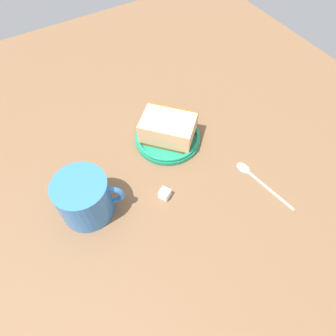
{
  "coord_description": "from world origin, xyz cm",
  "views": [
    {
      "loc": [
        15.55,
        33.44,
        49.94
      ],
      "look_at": [
        -1.28,
        5.4,
        3.0
      ],
      "focal_mm": 32.41,
      "sensor_mm": 36.0,
      "label": 1
    }
  ],
  "objects_px": {
    "small_plate": "(168,137)",
    "teaspoon": "(253,175)",
    "sugar_cube": "(165,194)",
    "tea_mug": "(85,198)",
    "cake_slice": "(168,128)"
  },
  "relations": [
    {
      "from": "small_plate",
      "to": "teaspoon",
      "type": "bearing_deg",
      "value": 120.24
    },
    {
      "from": "sugar_cube",
      "to": "small_plate",
      "type": "bearing_deg",
      "value": -123.31
    },
    {
      "from": "teaspoon",
      "to": "small_plate",
      "type": "bearing_deg",
      "value": -59.76
    },
    {
      "from": "cake_slice",
      "to": "tea_mug",
      "type": "xyz_separation_m",
      "value": [
        0.21,
        0.07,
        0.01
      ]
    },
    {
      "from": "small_plate",
      "to": "teaspoon",
      "type": "xyz_separation_m",
      "value": [
        -0.1,
        0.17,
        -0.01
      ]
    },
    {
      "from": "tea_mug",
      "to": "teaspoon",
      "type": "bearing_deg",
      "value": 162.36
    },
    {
      "from": "sugar_cube",
      "to": "cake_slice",
      "type": "bearing_deg",
      "value": -123.57
    },
    {
      "from": "cake_slice",
      "to": "sugar_cube",
      "type": "relative_size",
      "value": 7.14
    },
    {
      "from": "small_plate",
      "to": "cake_slice",
      "type": "bearing_deg",
      "value": -137.0
    },
    {
      "from": "small_plate",
      "to": "teaspoon",
      "type": "distance_m",
      "value": 0.19
    },
    {
      "from": "small_plate",
      "to": "tea_mug",
      "type": "relative_size",
      "value": 1.23
    },
    {
      "from": "sugar_cube",
      "to": "tea_mug",
      "type": "bearing_deg",
      "value": -19.7
    },
    {
      "from": "tea_mug",
      "to": "cake_slice",
      "type": "bearing_deg",
      "value": -161.43
    },
    {
      "from": "teaspoon",
      "to": "sugar_cube",
      "type": "xyz_separation_m",
      "value": [
        0.17,
        -0.05,
        0.01
      ]
    },
    {
      "from": "small_plate",
      "to": "sugar_cube",
      "type": "bearing_deg",
      "value": 56.69
    }
  ]
}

